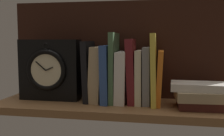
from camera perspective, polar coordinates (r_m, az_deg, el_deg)
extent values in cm
cube|color=brown|center=(93.04, 1.49, -8.35)|extent=(86.72, 24.96, 2.50)
cube|color=black|center=(101.99, 2.56, 3.96)|extent=(86.72, 1.20, 36.42)
cube|color=black|center=(96.18, -4.96, -0.68)|extent=(2.77, 12.64, 21.40)
cube|color=tan|center=(95.49, -3.07, -1.32)|extent=(4.91, 12.18, 19.50)
cube|color=#2D4C8E|center=(94.70, -0.99, -1.18)|extent=(2.91, 15.30, 19.99)
cube|color=#476B44|center=(94.01, 0.43, 0.10)|extent=(1.68, 13.69, 24.30)
cube|color=silver|center=(93.94, 2.18, -1.92)|extent=(3.77, 13.93, 17.79)
cube|color=maroon|center=(93.25, 4.22, -0.63)|extent=(3.72, 12.40, 22.24)
cube|color=beige|center=(93.24, 5.83, -1.85)|extent=(2.31, 12.78, 18.28)
cube|color=gray|center=(93.01, 7.41, -1.56)|extent=(2.72, 12.05, 19.36)
cube|color=gold|center=(92.65, 8.89, -0.18)|extent=(2.42, 16.53, 23.96)
cube|color=orange|center=(92.96, 10.09, -1.95)|extent=(2.41, 14.95, 18.26)
cube|color=black|center=(100.46, -13.03, -0.34)|extent=(21.99, 6.30, 21.99)
torus|color=black|center=(97.21, -13.86, -0.45)|extent=(14.89, 1.83, 14.89)
cylinder|color=beige|center=(97.21, -13.86, -0.45)|extent=(12.01, 0.60, 12.01)
cube|color=black|center=(96.15, -13.25, -0.17)|extent=(2.83, 0.30, 1.39)
cube|color=black|center=(97.37, -14.97, 0.43)|extent=(3.79, 0.30, 3.26)
torus|color=black|center=(97.04, -13.89, 4.54)|extent=(2.44, 0.44, 2.44)
cube|color=#471E19|center=(91.37, 18.89, -7.24)|extent=(16.36, 11.50, 2.75)
cube|color=#9E8966|center=(89.94, 18.85, -5.56)|extent=(17.77, 12.74, 3.04)
cube|color=beige|center=(89.87, 18.10, -3.78)|extent=(18.11, 10.90, 2.40)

